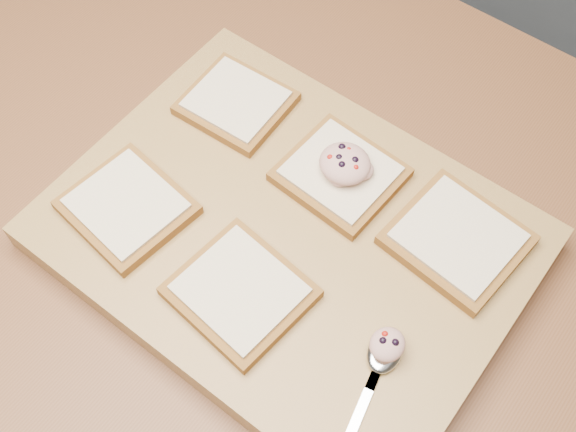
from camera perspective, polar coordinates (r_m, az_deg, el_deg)
name	(u,v)px	position (r m, az deg, el deg)	size (l,w,h in m)	color
island_counter	(379,396)	(1.23, 7.16, -13.93)	(2.00, 0.80, 0.90)	slate
cutting_board	(288,237)	(0.80, 0.00, -1.71)	(0.50, 0.38, 0.04)	#A28145
bread_far_left	(236,103)	(0.87, -4.11, 8.93)	(0.12, 0.11, 0.02)	brown
bread_far_center	(340,174)	(0.81, 4.15, 3.34)	(0.13, 0.12, 0.02)	brown
bread_far_right	(457,239)	(0.79, 13.22, -1.78)	(0.14, 0.13, 0.02)	brown
bread_near_left	(127,207)	(0.81, -12.60, 0.73)	(0.14, 0.13, 0.02)	brown
bread_near_center	(240,292)	(0.74, -3.80, -5.99)	(0.14, 0.13, 0.02)	brown
tuna_salad_dollop	(345,163)	(0.79, 4.52, 4.18)	(0.06, 0.05, 0.03)	tan
spoon	(381,361)	(0.72, 7.34, -11.32)	(0.06, 0.17, 0.01)	silver
spoon_salad	(387,344)	(0.71, 7.85, -10.01)	(0.03, 0.04, 0.02)	tan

